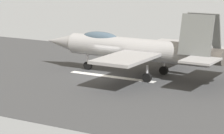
# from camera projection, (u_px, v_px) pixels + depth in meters

# --- Properties ---
(ground_plane) EXTENTS (400.00, 400.00, 0.00)m
(ground_plane) POSITION_uv_depth(u_px,v_px,m) (104.00, 76.00, 42.82)
(ground_plane) COLOR slate
(runway_strip) EXTENTS (240.00, 26.00, 0.02)m
(runway_strip) POSITION_uv_depth(u_px,v_px,m) (104.00, 76.00, 42.80)
(runway_strip) COLOR #38393B
(runway_strip) RESTS_ON ground
(fighter_jet) EXTENTS (17.13, 12.95, 5.58)m
(fighter_jet) POSITION_uv_depth(u_px,v_px,m) (137.00, 48.00, 42.32)
(fighter_jet) COLOR gray
(fighter_jet) RESTS_ON ground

